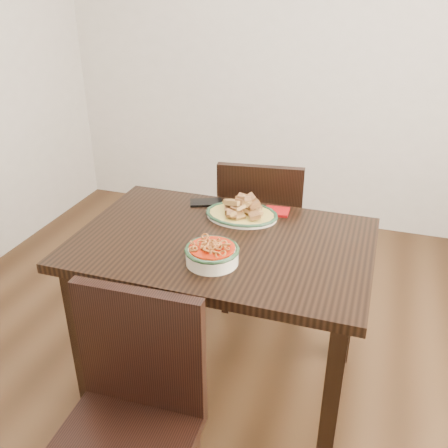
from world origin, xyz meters
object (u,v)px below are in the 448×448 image
(chair_far, at_px, (261,228))
(chair_near, at_px, (130,414))
(noodle_bowl, at_px, (212,252))
(dining_table, at_px, (222,260))
(fish_plate, at_px, (242,208))
(smartphone, at_px, (206,202))

(chair_far, height_order, chair_near, same)
(noodle_bowl, bearing_deg, chair_near, -98.67)
(dining_table, bearing_deg, chair_near, -94.91)
(fish_plate, height_order, smartphone, fish_plate)
(chair_far, distance_m, fish_plate, 0.49)
(dining_table, height_order, smartphone, smartphone)
(smartphone, bearing_deg, noodle_bowl, -90.08)
(dining_table, bearing_deg, smartphone, 120.90)
(chair_near, distance_m, smartphone, 1.06)
(smartphone, bearing_deg, chair_near, -105.96)
(chair_far, bearing_deg, dining_table, 81.51)
(fish_plate, distance_m, noodle_bowl, 0.40)
(dining_table, relative_size, chair_far, 1.34)
(dining_table, height_order, fish_plate, fish_plate)
(noodle_bowl, bearing_deg, fish_plate, 90.70)
(fish_plate, height_order, noodle_bowl, fish_plate)
(chair_near, bearing_deg, smartphone, 94.80)
(chair_near, xyz_separation_m, smartphone, (-0.12, 1.03, 0.26))
(dining_table, distance_m, chair_far, 0.63)
(dining_table, distance_m, fish_plate, 0.26)
(chair_near, relative_size, fish_plate, 2.83)
(chair_far, xyz_separation_m, chair_near, (-0.07, -1.33, 0.00))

